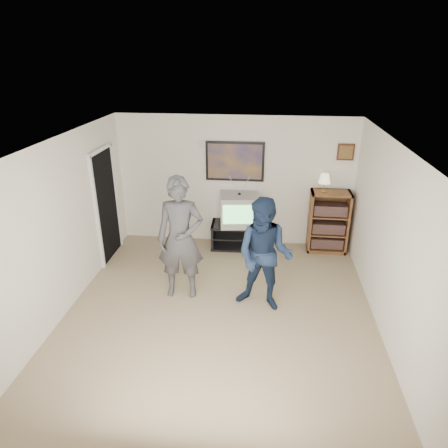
% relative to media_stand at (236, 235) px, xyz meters
% --- Properties ---
extents(room_shell, '(4.51, 5.00, 2.51)m').
position_rel_media_stand_xyz_m(room_shell, '(-0.07, -1.88, 1.01)').
color(room_shell, '#94815E').
rests_on(room_shell, ground).
extents(media_stand, '(0.99, 0.57, 0.48)m').
position_rel_media_stand_xyz_m(media_stand, '(0.00, 0.00, 0.00)').
color(media_stand, black).
rests_on(media_stand, room_shell).
extents(crt_television, '(0.78, 0.69, 0.60)m').
position_rel_media_stand_xyz_m(crt_television, '(0.04, 0.00, 0.54)').
color(crt_television, '#A3A39E').
rests_on(crt_television, media_stand).
extents(bookshelf, '(0.72, 0.41, 1.19)m').
position_rel_media_stand_xyz_m(bookshelf, '(1.73, 0.05, 0.35)').
color(bookshelf, '#543819').
rests_on(bookshelf, room_shell).
extents(table_lamp, '(0.22, 0.22, 0.34)m').
position_rel_media_stand_xyz_m(table_lamp, '(1.58, 0.02, 1.12)').
color(table_lamp, '#FAE6BD').
rests_on(table_lamp, bookshelf).
extents(person_tall, '(0.74, 0.52, 1.93)m').
position_rel_media_stand_xyz_m(person_tall, '(-0.71, -1.74, 0.72)').
color(person_tall, '#3F3F42').
rests_on(person_tall, room_shell).
extents(person_short, '(0.98, 0.84, 1.72)m').
position_rel_media_stand_xyz_m(person_short, '(0.56, -1.95, 0.62)').
color(person_short, '#182642').
rests_on(person_short, room_shell).
extents(controller_left, '(0.06, 0.13, 0.04)m').
position_rel_media_stand_xyz_m(controller_left, '(-0.67, -1.52, 0.94)').
color(controller_left, white).
rests_on(controller_left, person_tall).
extents(controller_right, '(0.08, 0.13, 0.04)m').
position_rel_media_stand_xyz_m(controller_right, '(0.59, -1.68, 0.86)').
color(controller_right, white).
rests_on(controller_right, person_short).
extents(poster, '(1.10, 0.03, 0.75)m').
position_rel_media_stand_xyz_m(poster, '(-0.07, 0.25, 1.41)').
color(poster, black).
rests_on(poster, room_shell).
extents(air_vent, '(0.28, 0.02, 0.14)m').
position_rel_media_stand_xyz_m(air_vent, '(-0.62, 0.25, 1.71)').
color(air_vent, white).
rests_on(air_vent, room_shell).
extents(small_picture, '(0.30, 0.03, 0.30)m').
position_rel_media_stand_xyz_m(small_picture, '(1.93, 0.25, 1.64)').
color(small_picture, '#402114').
rests_on(small_picture, room_shell).
extents(doorway, '(0.03, 0.85, 2.00)m').
position_rel_media_stand_xyz_m(doorway, '(-2.30, -0.63, 0.76)').
color(doorway, black).
rests_on(doorway, room_shell).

